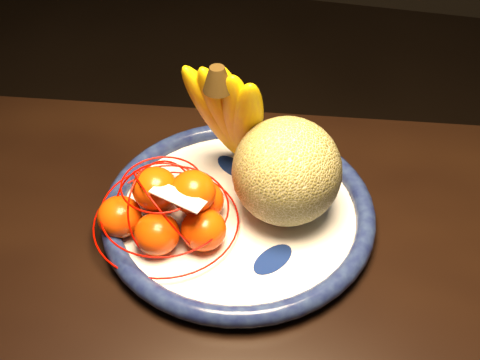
% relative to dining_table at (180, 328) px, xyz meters
% --- Properties ---
extents(dining_table, '(1.48, 1.00, 0.69)m').
position_rel_dining_table_xyz_m(dining_table, '(0.00, 0.00, 0.00)').
color(dining_table, black).
rests_on(dining_table, ground).
extents(fruit_bowl, '(0.40, 0.40, 0.03)m').
position_rel_dining_table_xyz_m(fruit_bowl, '(0.05, 0.16, 0.09)').
color(fruit_bowl, white).
rests_on(fruit_bowl, dining_table).
extents(cantaloupe, '(0.15, 0.15, 0.15)m').
position_rel_dining_table_xyz_m(cantaloupe, '(0.11, 0.17, 0.17)').
color(cantaloupe, olive).
rests_on(cantaloupe, fruit_bowl).
extents(banana_bunch, '(0.15, 0.15, 0.23)m').
position_rel_dining_table_xyz_m(banana_bunch, '(0.02, 0.24, 0.21)').
color(banana_bunch, '#E5BE00').
rests_on(banana_bunch, fruit_bowl).
extents(mandarin_bag, '(0.23, 0.23, 0.13)m').
position_rel_dining_table_xyz_m(mandarin_bag, '(-0.04, 0.10, 0.13)').
color(mandarin_bag, '#F14200').
rests_on(mandarin_bag, fruit_bowl).
extents(price_tag, '(0.08, 0.04, 0.01)m').
position_rel_dining_table_xyz_m(price_tag, '(-0.02, 0.08, 0.18)').
color(price_tag, white).
rests_on(price_tag, mandarin_bag).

